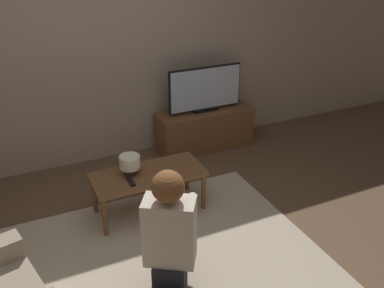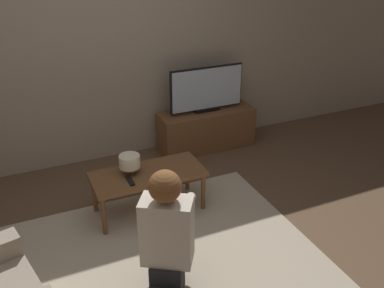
{
  "view_description": "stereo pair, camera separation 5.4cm",
  "coord_description": "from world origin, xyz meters",
  "px_view_note": "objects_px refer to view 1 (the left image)",
  "views": [
    {
      "loc": [
        -0.88,
        -2.37,
        2.28
      ],
      "look_at": [
        0.55,
        0.7,
        0.6
      ],
      "focal_mm": 40.0,
      "sensor_mm": 36.0,
      "label": 1
    },
    {
      "loc": [
        -0.83,
        -2.39,
        2.28
      ],
      "look_at": [
        0.55,
        0.7,
        0.6
      ],
      "focal_mm": 40.0,
      "sensor_mm": 36.0,
      "label": 2
    }
  ],
  "objects_px": {
    "person_kneeling": "(169,235)",
    "table_lamp": "(130,163)",
    "tv": "(205,89)",
    "coffee_table": "(148,177)"
  },
  "relations": [
    {
      "from": "person_kneeling",
      "to": "table_lamp",
      "type": "relative_size",
      "value": 5.32
    },
    {
      "from": "person_kneeling",
      "to": "table_lamp",
      "type": "xyz_separation_m",
      "value": [
        0.06,
        1.02,
        0.01
      ]
    },
    {
      "from": "tv",
      "to": "person_kneeling",
      "type": "height_order",
      "value": "person_kneeling"
    },
    {
      "from": "coffee_table",
      "to": "table_lamp",
      "type": "xyz_separation_m",
      "value": [
        -0.14,
        0.05,
        0.15
      ]
    },
    {
      "from": "tv",
      "to": "person_kneeling",
      "type": "distance_m",
      "value": 2.3
    },
    {
      "from": "tv",
      "to": "coffee_table",
      "type": "xyz_separation_m",
      "value": [
        -1.03,
        -0.96,
        -0.36
      ]
    },
    {
      "from": "person_kneeling",
      "to": "coffee_table",
      "type": "bearing_deg",
      "value": -69.02
    },
    {
      "from": "tv",
      "to": "coffee_table",
      "type": "bearing_deg",
      "value": -137.03
    },
    {
      "from": "tv",
      "to": "table_lamp",
      "type": "height_order",
      "value": "tv"
    },
    {
      "from": "table_lamp",
      "to": "tv",
      "type": "bearing_deg",
      "value": 37.76
    }
  ]
}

